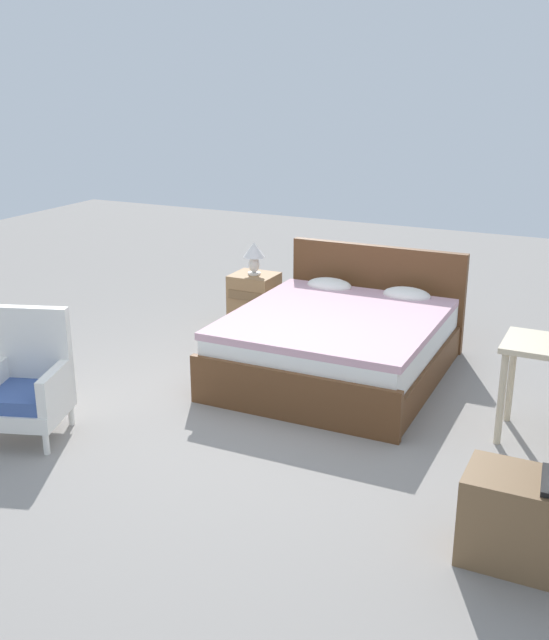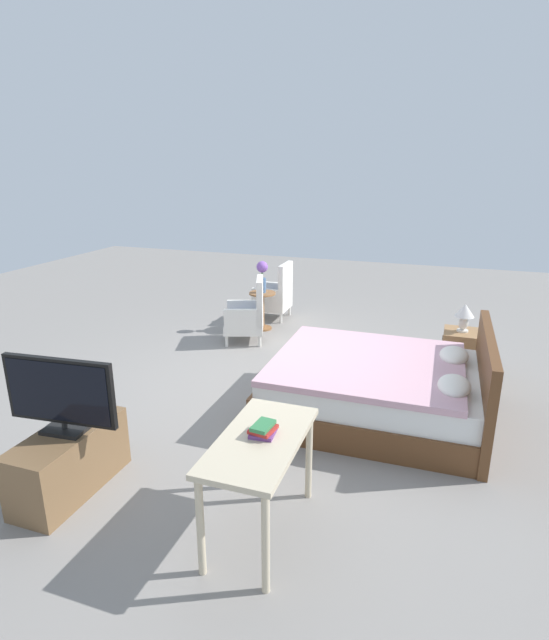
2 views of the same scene
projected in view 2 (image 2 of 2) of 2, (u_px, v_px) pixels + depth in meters
ground_plane at (274, 390)px, 5.63m from camera, size 16.00×16.00×0.00m
bed at (379, 388)px, 4.98m from camera, size 1.73×2.08×0.96m
armchair_by_window_left at (275, 296)px, 8.12m from camera, size 0.55×0.55×0.92m
armchair_by_window_right at (248, 316)px, 7.05m from camera, size 0.69×0.69×0.92m
side_table at (262, 306)px, 7.58m from camera, size 0.40×0.40×0.58m
flower_vase at (262, 273)px, 7.43m from camera, size 0.17×0.17×0.48m
nightstand at (459, 355)px, 5.86m from camera, size 0.44×0.41×0.58m
table_lamp at (464, 314)px, 5.71m from camera, size 0.22×0.22×0.33m
tv_stand at (70, 461)px, 3.84m from camera, size 0.96×0.40×0.51m
tv_flatscreen at (60, 394)px, 3.67m from camera, size 0.23×0.89×0.59m
vanity_desk at (260, 452)px, 3.28m from camera, size 1.04×0.52×0.73m
book_stack at (263, 429)px, 3.28m from camera, size 0.19×0.17×0.08m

